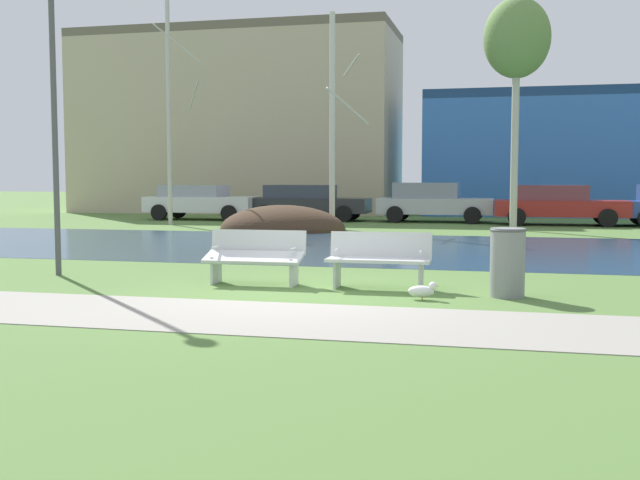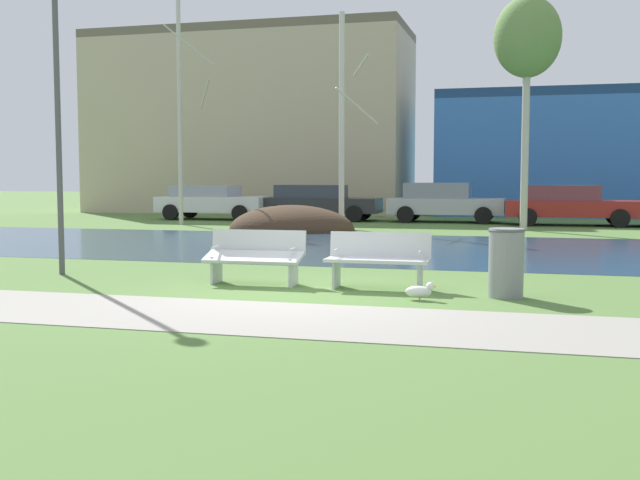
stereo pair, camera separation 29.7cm
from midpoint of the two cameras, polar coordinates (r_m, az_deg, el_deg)
name	(u,v)px [view 2 (the right image)]	position (r m, az deg, el deg)	size (l,w,h in m)	color
ground_plane	(403,241)	(20.97, 6.56, -0.07)	(120.00, 120.00, 0.00)	#517538
paved_path_strip	(256,317)	(9.56, -3.91, -5.72)	(60.00, 2.23, 0.01)	gray
river_band	(389,248)	(18.89, 5.62, -0.57)	(80.00, 8.56, 0.01)	#2D475B
soil_mound	(292,230)	(25.04, -1.78, 0.73)	(4.16, 3.26, 1.65)	#423021
bench_left	(255,255)	(12.44, -4.16, -1.12)	(1.61, 0.58, 0.87)	silver
bench_right	(378,259)	(11.93, 5.04, -1.38)	(1.61, 0.58, 0.87)	silver
trash_bin	(506,262)	(11.38, 14.36, -1.58)	(0.52, 0.52, 1.00)	gray
seagull	(420,291)	(10.93, 8.21, -3.76)	(0.45, 0.17, 0.26)	white
streetlamp	(57,69)	(14.44, -18.39, 11.91)	(0.32, 0.32, 5.40)	#4C4C51
birch_far_left	(181,110)	(28.56, -10.00, 9.48)	(1.51, 2.66, 8.12)	beige
birch_left	(343,120)	(25.77, 2.02, 8.91)	(1.36, 2.21, 7.14)	beige
birch_center_left	(527,40)	(26.23, 15.45, 14.13)	(2.14, 2.14, 7.94)	#BCB7A8
parked_van_nearest_white	(212,201)	(31.63, -7.76, 2.88)	(4.51, 2.06, 1.40)	silver
parked_sedan_second_dark	(318,202)	(30.70, 0.11, 2.87)	(4.78, 1.97, 1.41)	#282B30
parked_hatch_third_silver	(444,202)	(29.88, 9.44, 2.83)	(4.37, 2.07, 1.51)	#B2B5BC
parked_wagon_fourth_red	(569,204)	(28.93, 18.27, 2.54)	(4.62, 1.98, 1.44)	maroon
building_beige_block	(251,123)	(38.72, -4.94, 8.64)	(15.56, 6.04, 8.82)	#BCAD8E
building_blue_store	(619,154)	(37.99, 21.50, 5.94)	(16.02, 7.75, 5.54)	#3870C6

